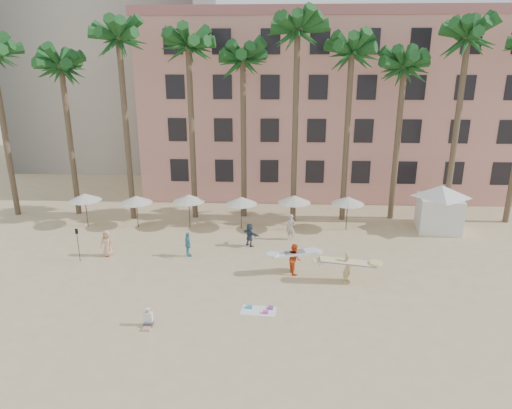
{
  "coord_description": "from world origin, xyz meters",
  "views": [
    {
      "loc": [
        1.67,
        -20.26,
        12.31
      ],
      "look_at": [
        0.43,
        6.0,
        4.0
      ],
      "focal_mm": 32.0,
      "sensor_mm": 36.0,
      "label": 1
    }
  ],
  "objects_px": {
    "cabana": "(440,204)",
    "carrier_white": "(294,258)",
    "pink_hotel": "(332,106)",
    "carrier_yellow": "(348,266)"
  },
  "relations": [
    {
      "from": "cabana",
      "to": "pink_hotel",
      "type": "bearing_deg",
      "value": 117.92
    },
    {
      "from": "pink_hotel",
      "to": "carrier_yellow",
      "type": "distance_m",
      "value": 23.16
    },
    {
      "from": "cabana",
      "to": "carrier_white",
      "type": "xyz_separation_m",
      "value": [
        -11.13,
        -7.96,
        -1.07
      ]
    },
    {
      "from": "cabana",
      "to": "carrier_white",
      "type": "distance_m",
      "value": 13.72
    },
    {
      "from": "cabana",
      "to": "carrier_yellow",
      "type": "distance_m",
      "value": 12.14
    },
    {
      "from": "pink_hotel",
      "to": "carrier_yellow",
      "type": "xyz_separation_m",
      "value": [
        -1.18,
        -22.05,
        -6.99
      ]
    },
    {
      "from": "pink_hotel",
      "to": "carrier_white",
      "type": "distance_m",
      "value": 22.56
    },
    {
      "from": "pink_hotel",
      "to": "carrier_yellow",
      "type": "height_order",
      "value": "pink_hotel"
    },
    {
      "from": "cabana",
      "to": "carrier_yellow",
      "type": "relative_size",
      "value": 1.59
    },
    {
      "from": "pink_hotel",
      "to": "carrier_white",
      "type": "xyz_separation_m",
      "value": [
        -4.2,
        -21.03,
        -7.01
      ]
    }
  ]
}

